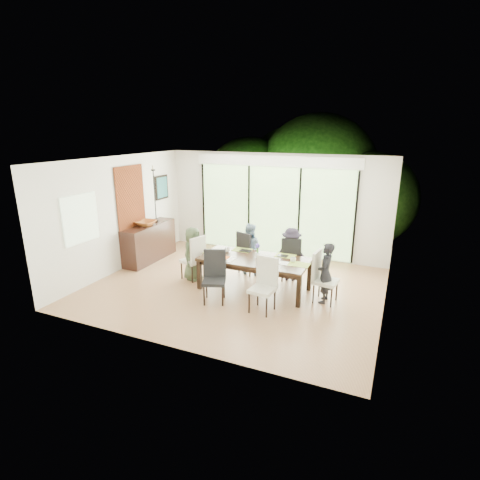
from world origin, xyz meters
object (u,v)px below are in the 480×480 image
at_px(table_top, 254,259).
at_px(cup_a, 227,250).
at_px(person_far_left, 249,249).
at_px(laptop, 216,254).
at_px(chair_far_right, 291,258).
at_px(person_left_end, 193,253).
at_px(chair_near_left, 214,277).
at_px(cup_b, 259,259).
at_px(chair_right_end, 326,277).
at_px(chair_left_end, 192,257).
at_px(chair_near_right, 262,286).
at_px(chair_far_left, 250,252).
at_px(vase, 258,255).
at_px(person_right_end, 325,273).
at_px(sideboard, 149,242).
at_px(cup_c, 293,260).
at_px(person_far_right, 291,254).
at_px(bowl, 146,223).

bearing_deg(table_top, cup_a, 167.91).
xyz_separation_m(person_far_left, laptop, (-0.40, -0.93, 0.11)).
bearing_deg(chair_far_right, person_left_end, 8.22).
height_order(chair_near_left, cup_b, chair_near_left).
xyz_separation_m(chair_right_end, chair_far_right, (-0.95, 0.85, 0.00)).
height_order(chair_far_right, cup_a, chair_far_right).
height_order(chair_right_end, chair_far_right, same).
distance_m(chair_left_end, cup_b, 1.67).
xyz_separation_m(chair_left_end, chair_near_left, (1.00, -0.87, 0.00)).
distance_m(chair_near_right, laptop, 1.57).
relative_size(person_far_left, cup_a, 10.40).
height_order(chair_far_left, person_far_left, person_far_left).
bearing_deg(vase, laptop, -170.54).
bearing_deg(person_left_end, cup_b, -86.33).
xyz_separation_m(chair_right_end, chair_far_left, (-1.95, 0.85, 0.00)).
relative_size(chair_right_end, person_far_left, 0.85).
distance_m(person_right_end, sideboard, 4.69).
relative_size(chair_near_right, laptop, 3.33).
bearing_deg(chair_far_left, cup_c, 170.11).
xyz_separation_m(person_far_right, cup_c, (0.25, -0.73, 0.14)).
relative_size(chair_right_end, cup_b, 11.00).
bearing_deg(person_right_end, cup_c, -99.45).
bearing_deg(chair_far_right, chair_left_end, 8.02).
distance_m(person_left_end, cup_a, 0.81).
xyz_separation_m(person_far_right, cup_a, (-1.25, -0.68, 0.14)).
bearing_deg(person_far_right, bowl, -4.69).
height_order(chair_right_end, chair_far_left, same).
xyz_separation_m(chair_left_end, cup_c, (2.30, 0.10, 0.23)).
height_order(person_left_end, laptop, person_left_end).
bearing_deg(chair_near_left, person_right_end, 2.89).
distance_m(chair_left_end, chair_right_end, 3.00).
relative_size(chair_near_left, person_far_right, 0.85).
height_order(person_right_end, cup_a, person_right_end).
distance_m(vase, cup_c, 0.75).
xyz_separation_m(chair_left_end, sideboard, (-1.67, 0.66, -0.04)).
bearing_deg(chair_far_right, bowl, -10.03).
bearing_deg(sideboard, cup_c, -8.04).
height_order(table_top, cup_c, cup_c).
relative_size(chair_far_right, vase, 9.17).
bearing_deg(person_left_end, chair_far_left, -43.29).
bearing_deg(chair_right_end, cup_c, 88.17).
height_order(sideboard, bowl, bowl).
bearing_deg(chair_left_end, chair_far_left, 146.78).
xyz_separation_m(chair_far_left, person_far_right, (1.00, -0.02, 0.09)).
distance_m(table_top, bowl, 3.23).
relative_size(laptop, cup_a, 2.66).
relative_size(person_left_end, vase, 10.75).
height_order(person_left_end, person_far_right, same).
xyz_separation_m(vase, laptop, (-0.90, -0.15, -0.04)).
relative_size(chair_near_right, person_left_end, 0.85).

